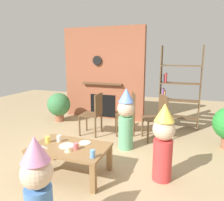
# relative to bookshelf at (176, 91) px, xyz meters

# --- Properties ---
(ground_plane) EXTENTS (12.00, 12.00, 0.00)m
(ground_plane) POSITION_rel_bookshelf_xyz_m (-1.04, -2.40, -0.86)
(ground_plane) COLOR tan
(brick_fireplace_feature) EXTENTS (2.20, 0.28, 2.40)m
(brick_fireplace_feature) POSITION_rel_bookshelf_xyz_m (-1.89, 0.20, 0.34)
(brick_fireplace_feature) COLOR #935138
(brick_fireplace_feature) RESTS_ON ground_plane
(bookshelf) EXTENTS (0.90, 0.28, 1.90)m
(bookshelf) POSITION_rel_bookshelf_xyz_m (0.00, 0.00, 0.00)
(bookshelf) COLOR brown
(bookshelf) RESTS_ON ground_plane
(coffee_table) EXTENTS (1.07, 0.67, 0.42)m
(coffee_table) POSITION_rel_bookshelf_xyz_m (-1.28, -2.67, -0.50)
(coffee_table) COLOR olive
(coffee_table) RESTS_ON ground_plane
(paper_cup_near_left) EXTENTS (0.07, 0.07, 0.09)m
(paper_cup_near_left) POSITION_rel_bookshelf_xyz_m (-1.51, -2.57, -0.39)
(paper_cup_near_left) COLOR silver
(paper_cup_near_left) RESTS_ON coffee_table
(paper_cup_near_right) EXTENTS (0.07, 0.07, 0.09)m
(paper_cup_near_right) POSITION_rel_bookshelf_xyz_m (-1.15, -2.72, -0.39)
(paper_cup_near_right) COLOR #E5666B
(paper_cup_near_right) RESTS_ON coffee_table
(paper_cup_center) EXTENTS (0.07, 0.07, 0.10)m
(paper_cup_center) POSITION_rel_bookshelf_xyz_m (-0.83, -2.87, -0.38)
(paper_cup_center) COLOR #669EE0
(paper_cup_center) RESTS_ON coffee_table
(paper_cup_far_left) EXTENTS (0.08, 0.08, 0.09)m
(paper_cup_far_left) POSITION_rel_bookshelf_xyz_m (-1.65, -2.65, -0.39)
(paper_cup_far_left) COLOR #F2CC4C
(paper_cup_far_left) RESTS_ON coffee_table
(paper_plate_front) EXTENTS (0.21, 0.21, 0.01)m
(paper_plate_front) POSITION_rel_bookshelf_xyz_m (-1.32, -2.68, -0.43)
(paper_plate_front) COLOR white
(paper_plate_front) RESTS_ON coffee_table
(paper_plate_rear) EXTENTS (0.17, 0.17, 0.01)m
(paper_plate_rear) POSITION_rel_bookshelf_xyz_m (-1.13, -2.50, -0.43)
(paper_plate_rear) COLOR white
(paper_plate_rear) RESTS_ON coffee_table
(birthday_cake_slice) EXTENTS (0.10, 0.10, 0.07)m
(birthday_cake_slice) POSITION_rel_bookshelf_xyz_m (-1.21, -2.82, -0.40)
(birthday_cake_slice) COLOR #EAC68C
(birthday_cake_slice) RESTS_ON coffee_table
(table_fork) EXTENTS (0.15, 0.07, 0.01)m
(table_fork) POSITION_rel_bookshelf_xyz_m (-1.59, -2.82, -0.43)
(table_fork) COLOR silver
(table_fork) RESTS_ON coffee_table
(child_with_cone_hat) EXTENTS (0.28, 0.28, 1.01)m
(child_with_cone_hat) POSITION_rel_bookshelf_xyz_m (-0.95, -3.75, -0.32)
(child_with_cone_hat) COLOR #4C7FC6
(child_with_cone_hat) RESTS_ON ground_plane
(child_in_pink) EXTENTS (0.30, 0.30, 1.07)m
(child_in_pink) POSITION_rel_bookshelf_xyz_m (-0.03, -2.38, -0.29)
(child_in_pink) COLOR #D13838
(child_in_pink) RESTS_ON ground_plane
(child_by_the_chairs) EXTENTS (0.31, 0.31, 1.11)m
(child_by_the_chairs) POSITION_rel_bookshelf_xyz_m (-0.77, -1.56, -0.27)
(child_by_the_chairs) COLOR #66B27F
(child_by_the_chairs) RESTS_ON ground_plane
(dining_chair_left) EXTENTS (0.41, 0.41, 0.90)m
(dining_chair_left) POSITION_rel_bookshelf_xyz_m (-1.59, -1.11, -0.35)
(dining_chair_left) COLOR brown
(dining_chair_left) RESTS_ON ground_plane
(dining_chair_middle) EXTENTS (0.52, 0.52, 0.90)m
(dining_chair_middle) POSITION_rel_bookshelf_xyz_m (-0.92, -0.80, -0.35)
(dining_chair_middle) COLOR brown
(dining_chair_middle) RESTS_ON ground_plane
(dining_chair_right) EXTENTS (0.54, 0.54, 0.90)m
(dining_chair_right) POSITION_rel_bookshelf_xyz_m (-0.28, -0.91, -0.35)
(dining_chair_right) COLOR brown
(dining_chair_right) RESTS_ON ground_plane
(potted_plant_short) EXTENTS (0.59, 0.59, 0.74)m
(potted_plant_short) POSITION_rel_bookshelf_xyz_m (-2.86, -0.52, -0.43)
(potted_plant_short) COLOR #9E5B42
(potted_plant_short) RESTS_ON ground_plane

